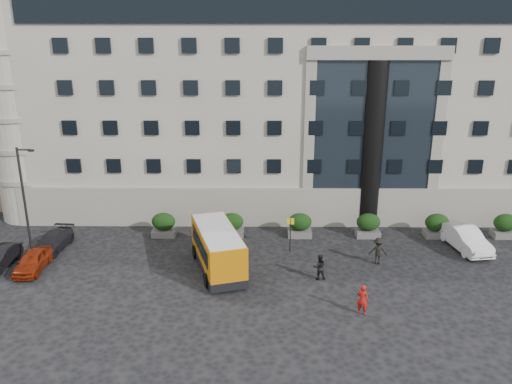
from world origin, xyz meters
TOP-DOWN VIEW (x-y plane):
  - ground at (0.00, 0.00)m, footprint 120.00×120.00m
  - civic_building at (6.00, 22.00)m, footprint 44.00×24.00m
  - entrance_column at (12.00, 10.30)m, footprint 1.80×1.80m
  - apartment_far at (-27.00, 38.00)m, footprint 13.00×13.00m
  - hedge_a at (-4.00, 7.80)m, footprint 1.80×1.26m
  - hedge_b at (1.20, 7.80)m, footprint 1.80×1.26m
  - hedge_c at (6.40, 7.80)m, footprint 1.80×1.26m
  - hedge_d at (11.60, 7.80)m, footprint 1.80×1.26m
  - hedge_e at (16.80, 7.80)m, footprint 1.80×1.26m
  - hedge_f at (22.00, 7.80)m, footprint 1.80×1.26m
  - street_lamp at (-11.94, 3.00)m, footprint 1.16×0.18m
  - bus_stop_sign at (5.50, 5.00)m, footprint 0.50×0.08m
  - minibus at (0.61, 2.12)m, footprint 4.19×7.14m
  - red_truck at (-17.44, 17.62)m, footprint 3.33×6.06m
  - parked_car_a at (-11.50, 1.93)m, footprint 1.65×3.87m
  - parked_car_c at (-11.50, 5.15)m, footprint 2.07×4.42m
  - parked_car_d at (-13.68, 12.64)m, footprint 3.28×5.62m
  - white_taxi at (18.09, 5.57)m, footprint 2.51×5.21m
  - pedestrian_a at (9.01, -3.26)m, footprint 0.76×0.64m
  - pedestrian_b at (7.11, 0.83)m, footprint 0.86×0.69m
  - pedestrian_c at (11.30, 3.10)m, footprint 1.27×0.82m

SIDE VIEW (x-z plane):
  - ground at x=0.00m, z-range 0.00..0.00m
  - parked_car_c at x=-11.50m, z-range 0.00..1.25m
  - parked_car_a at x=-11.50m, z-range 0.00..1.31m
  - parked_car_d at x=-13.68m, z-range 0.00..1.47m
  - white_taxi at x=18.09m, z-range 0.00..1.65m
  - pedestrian_b at x=7.11m, z-range 0.00..1.68m
  - pedestrian_a at x=9.01m, z-range 0.00..1.78m
  - hedge_a at x=-4.00m, z-range 0.01..1.85m
  - hedge_b at x=1.20m, z-range 0.01..1.85m
  - hedge_c at x=6.40m, z-range 0.01..1.85m
  - hedge_d at x=11.60m, z-range 0.01..1.85m
  - hedge_e at x=16.80m, z-range 0.01..1.85m
  - hedge_f at x=22.00m, z-range 0.01..1.85m
  - pedestrian_c at x=11.30m, z-range 0.00..1.86m
  - minibus at x=0.61m, z-range 0.15..2.97m
  - red_truck at x=-17.44m, z-range 0.04..3.14m
  - bus_stop_sign at x=5.50m, z-range 0.47..2.99m
  - street_lamp at x=-11.94m, z-range 0.37..8.37m
  - entrance_column at x=12.00m, z-range 0.00..13.00m
  - civic_building at x=6.00m, z-range 0.00..18.00m
  - apartment_far at x=-27.00m, z-range 0.00..22.00m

